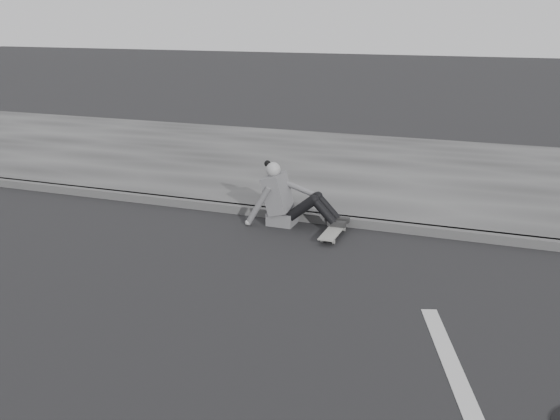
# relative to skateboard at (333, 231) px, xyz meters

# --- Properties ---
(ground) EXTENTS (80.00, 80.00, 0.00)m
(ground) POSITION_rel_skateboard_xyz_m (-1.19, -2.08, -0.07)
(ground) COLOR black
(ground) RESTS_ON ground
(curb) EXTENTS (24.00, 0.16, 0.12)m
(curb) POSITION_rel_skateboard_xyz_m (-1.19, 0.50, -0.01)
(curb) COLOR #454545
(curb) RESTS_ON ground
(sidewalk) EXTENTS (24.00, 6.00, 0.12)m
(sidewalk) POSITION_rel_skateboard_xyz_m (-1.19, 3.52, -0.01)
(sidewalk) COLOR #3B3B3B
(sidewalk) RESTS_ON ground
(skateboard) EXTENTS (0.20, 0.78, 0.09)m
(skateboard) POSITION_rel_skateboard_xyz_m (0.00, 0.00, 0.00)
(skateboard) COLOR gray
(skateboard) RESTS_ON ground
(seated_woman) EXTENTS (1.38, 0.46, 0.88)m
(seated_woman) POSITION_rel_skateboard_xyz_m (-0.73, 0.25, 0.29)
(seated_woman) COLOR #555557
(seated_woman) RESTS_ON ground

